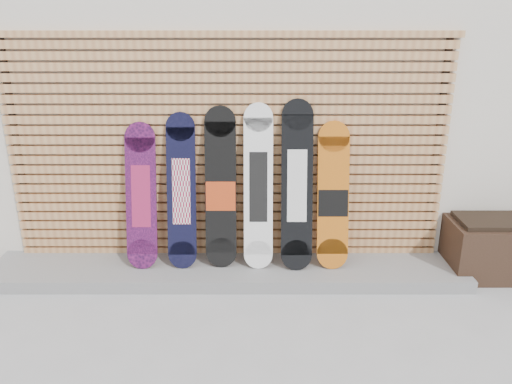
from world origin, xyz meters
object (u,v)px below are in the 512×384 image
(snowboard_4, at_px, (297,186))
(snowboard_1, at_px, (181,191))
(snowboard_2, at_px, (221,189))
(snowboard_5, at_px, (333,197))
(snowboard_3, at_px, (258,187))
(snowboard_0, at_px, (141,196))

(snowboard_4, bearing_deg, snowboard_1, 179.01)
(snowboard_2, relative_size, snowboard_4, 0.96)
(snowboard_4, bearing_deg, snowboard_5, 1.82)
(snowboard_3, height_order, snowboard_5, snowboard_3)
(snowboard_2, bearing_deg, snowboard_4, -2.27)
(snowboard_3, distance_m, snowboard_4, 0.36)
(snowboard_4, bearing_deg, snowboard_2, 177.73)
(snowboard_3, relative_size, snowboard_4, 0.98)
(snowboard_1, distance_m, snowboard_2, 0.37)
(snowboard_2, xyz_separation_m, snowboard_5, (1.07, -0.02, -0.07))
(snowboard_1, distance_m, snowboard_5, 1.44)
(snowboard_1, xyz_separation_m, snowboard_5, (1.44, -0.01, -0.05))
(snowboard_1, bearing_deg, snowboard_5, -0.31)
(snowboard_0, relative_size, snowboard_2, 0.90)
(snowboard_1, bearing_deg, snowboard_2, 1.49)
(snowboard_0, xyz_separation_m, snowboard_2, (0.76, 0.01, 0.07))
(snowboard_2, bearing_deg, snowboard_5, -0.94)
(snowboard_3, bearing_deg, snowboard_0, -179.85)
(snowboard_1, relative_size, snowboard_5, 1.06)
(snowboard_0, bearing_deg, snowboard_4, -0.55)
(snowboard_3, bearing_deg, snowboard_4, -2.71)
(snowboard_4, height_order, snowboard_5, snowboard_4)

